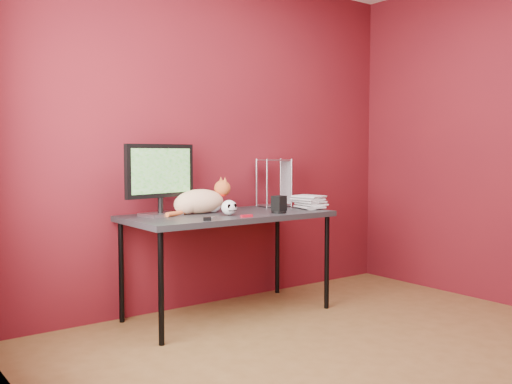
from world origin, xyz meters
TOP-DOWN VIEW (x-y plane):
  - room at (0.00, 0.00)m, footprint 3.52×3.52m
  - desk at (-0.15, 1.37)m, footprint 1.50×0.70m
  - monitor at (-0.62, 1.51)m, footprint 0.57×0.24m
  - cat at (-0.32, 1.48)m, footprint 0.56×0.22m
  - skull_mug at (-0.22, 1.25)m, footprint 0.11×0.11m
  - speaker at (0.15, 1.16)m, footprint 0.11×0.11m
  - book_stack at (0.48, 1.30)m, footprint 0.22×0.27m
  - wire_rack at (0.44, 1.58)m, footprint 0.25×0.22m
  - pocket_knife at (-0.19, 1.08)m, footprint 0.09×0.03m
  - black_gadget at (-0.51, 1.08)m, footprint 0.06×0.05m
  - washer at (-0.39, 1.21)m, footprint 0.05×0.05m

SIDE VIEW (x-z plane):
  - desk at x=-0.15m, z-range 0.32..1.07m
  - washer at x=-0.39m, z-range 0.75..0.75m
  - pocket_knife at x=-0.19m, z-range 0.75..0.77m
  - black_gadget at x=-0.51m, z-range 0.75..0.77m
  - skull_mug at x=-0.22m, z-range 0.75..0.86m
  - speaker at x=0.15m, z-range 0.75..0.87m
  - cat at x=-0.32m, z-range 0.71..0.97m
  - wire_rack at x=0.44m, z-range 0.75..1.14m
  - monitor at x=-0.62m, z-range 0.78..1.28m
  - book_stack at x=0.48m, z-range 0.75..1.91m
  - room at x=0.00m, z-range 0.14..2.75m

